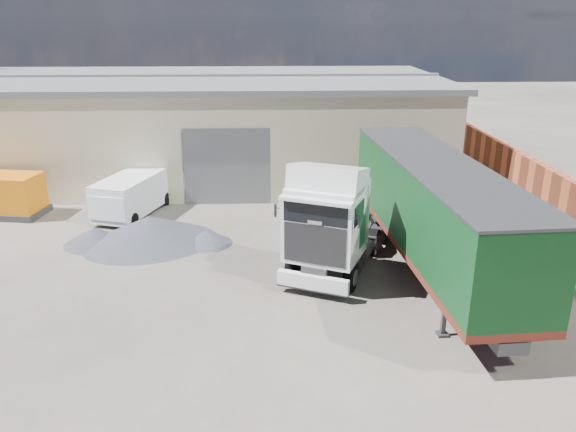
{
  "coord_description": "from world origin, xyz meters",
  "views": [
    {
      "loc": [
        -0.13,
        -15.35,
        8.44
      ],
      "look_at": [
        0.55,
        3.0,
        1.85
      ],
      "focal_mm": 35.0,
      "sensor_mm": 36.0,
      "label": 1
    }
  ],
  "objects_px": {
    "box_trailer": "(433,207)",
    "orange_skip": "(8,198)",
    "panel_van": "(131,195)",
    "tractor_unit": "(332,226)"
  },
  "relations": [
    {
      "from": "tractor_unit",
      "to": "box_trailer",
      "type": "distance_m",
      "value": 3.41
    },
    {
      "from": "box_trailer",
      "to": "orange_skip",
      "type": "relative_size",
      "value": 3.75
    },
    {
      "from": "tractor_unit",
      "to": "box_trailer",
      "type": "height_order",
      "value": "tractor_unit"
    },
    {
      "from": "orange_skip",
      "to": "box_trailer",
      "type": "bearing_deg",
      "value": -12.01
    },
    {
      "from": "box_trailer",
      "to": "panel_van",
      "type": "xyz_separation_m",
      "value": [
        -11.55,
        6.51,
        -1.52
      ]
    },
    {
      "from": "panel_van",
      "to": "box_trailer",
      "type": "bearing_deg",
      "value": -11.75
    },
    {
      "from": "box_trailer",
      "to": "orange_skip",
      "type": "xyz_separation_m",
      "value": [
        -17.0,
        6.71,
        -1.63
      ]
    },
    {
      "from": "tractor_unit",
      "to": "orange_skip",
      "type": "xyz_separation_m",
      "value": [
        -13.68,
        6.44,
        -0.91
      ]
    },
    {
      "from": "tractor_unit",
      "to": "panel_van",
      "type": "bearing_deg",
      "value": 166.35
    },
    {
      "from": "box_trailer",
      "to": "orange_skip",
      "type": "bearing_deg",
      "value": 155.02
    }
  ]
}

